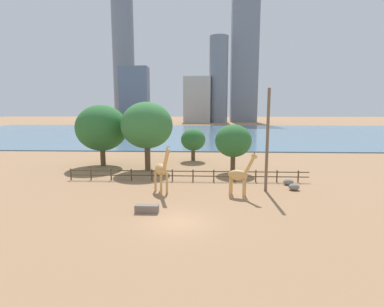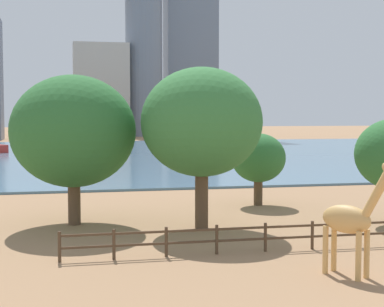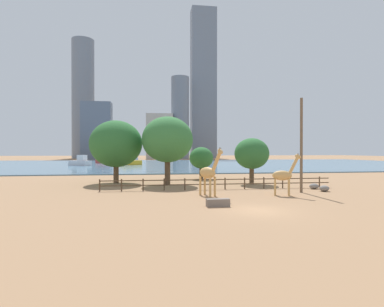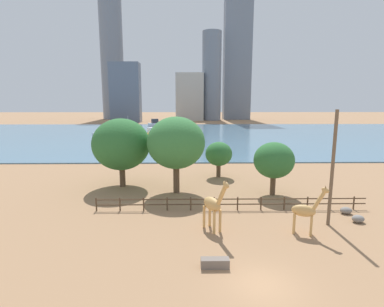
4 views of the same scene
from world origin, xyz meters
TOP-DOWN VIEW (x-y plane):
  - ground_plane at (0.00, 80.00)m, footprint 400.00×400.00m
  - harbor_water at (0.00, 77.00)m, footprint 180.00×86.00m
  - giraffe_tall at (-2.17, 7.40)m, footprint 2.12×3.04m
  - giraffe_companion at (4.98, 6.59)m, footprint 2.68×1.55m
  - utility_pole at (7.73, 8.39)m, footprint 0.28×0.28m
  - boulder_near_fence at (10.57, 10.87)m, footprint 1.07×0.84m
  - boulder_by_pole at (10.56, 8.84)m, footprint 1.05×0.86m
  - feeding_trough at (-2.53, 1.89)m, footprint 1.80×0.60m
  - enclosure_fence at (-0.23, 12.00)m, footprint 26.12×0.14m
  - tree_left_large at (0.08, 24.98)m, footprint 3.68×3.68m
  - tree_center_broad at (5.33, 16.78)m, footprint 4.45×4.45m
  - tree_right_tall at (-5.52, 17.90)m, footprint 6.55×6.55m
  - tree_left_small at (-12.26, 20.44)m, footprint 6.94×6.94m
  - boat_ferry at (-27.58, 68.09)m, footprint 6.99×5.86m
  - boat_sailboat at (-16.95, 108.65)m, footprint 7.49×5.28m
  - boat_tug at (-24.14, 84.51)m, footprint 5.29×6.29m
  - boat_barge at (-13.72, 70.04)m, footprint 6.60×5.91m
  - skyline_tower_needle at (-2.87, 152.87)m, footprint 15.06×11.21m
  - skyline_block_central at (24.51, 161.76)m, footprint 15.22×9.40m
  - skyline_tower_glass at (-48.17, 167.18)m, footprint 13.06×13.06m
  - skyline_block_left at (-34.90, 136.81)m, footprint 14.58×8.35m
  - skyline_block_right at (9.27, 153.35)m, footprint 10.39×10.39m

SIDE VIEW (x-z plane):
  - ground_plane at x=0.00m, z-range 0.00..0.00m
  - harbor_water at x=0.00m, z-range 0.00..0.20m
  - feeding_trough at x=-2.53m, z-range 0.00..0.60m
  - boulder_near_fence at x=10.57m, z-range 0.00..0.63m
  - boulder_by_pole at x=10.56m, z-range 0.00..0.64m
  - enclosure_fence at x=-0.23m, z-range 0.11..1.41m
  - boat_tug at x=-24.14m, z-range -1.63..3.88m
  - boat_barge at x=-13.72m, z-range -0.26..2.62m
  - boat_ferry at x=-27.58m, z-range -0.28..2.71m
  - boat_sailboat at x=-16.95m, z-range -0.30..2.81m
  - giraffe_companion at x=4.98m, z-range -0.12..4.00m
  - giraffe_tall at x=-2.17m, z-range -0.12..4.53m
  - tree_left_large at x=0.08m, z-range 0.76..5.66m
  - tree_center_broad at x=5.33m, z-range 0.95..6.91m
  - utility_pole at x=7.73m, z-range 0.00..9.74m
  - tree_left_small at x=-12.26m, z-range 1.05..9.42m
  - tree_right_tall at x=-5.52m, z-range 1.39..10.10m
  - skyline_tower_needle at x=-2.87m, z-range 0.00..25.54m
  - skyline_block_left at x=-34.90m, z-range 0.00..29.17m
  - skyline_block_right at x=9.27m, z-range 0.00..47.55m
  - skyline_tower_glass at x=-48.17m, z-range 0.00..71.40m
  - skyline_block_central at x=24.51m, z-range 0.00..91.90m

